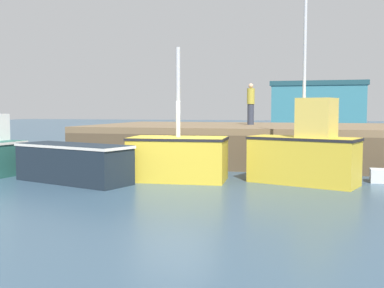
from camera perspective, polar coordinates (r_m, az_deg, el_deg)
The scene contains 7 objects.
ground at distance 14.29m, azimuth -2.35°, elevation -4.97°, with size 120.00×160.00×0.10m.
pier at distance 20.10m, azimuth 8.22°, elevation 1.55°, with size 14.54×8.15×1.55m.
fishing_boat_near_right at distance 14.73m, azimuth -14.37°, elevation -2.17°, with size 4.12×2.44×1.18m.
fishing_boat_mid at distance 14.64m, azimuth -1.70°, elevation -1.62°, with size 3.15×1.86×4.17m.
fishing_boat_far_side at distance 14.29m, azimuth 13.72°, elevation -0.99°, with size 3.46×2.19×5.69m.
dockworker at distance 21.00m, azimuth 7.22°, elevation 4.91°, with size 0.34×0.34×1.84m.
warehouse at distance 52.06m, azimuth 15.21°, elevation 4.57°, with size 9.97×4.58×5.22m.
Camera 1 is at (4.27, -13.44, 2.25)m, focal length 43.44 mm.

